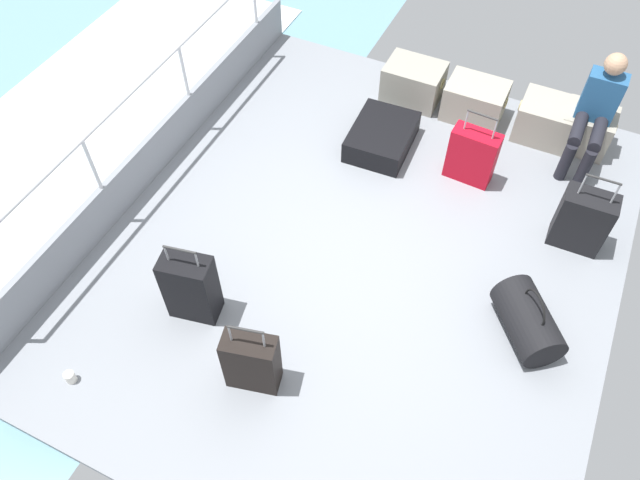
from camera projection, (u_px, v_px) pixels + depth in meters
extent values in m
cube|color=gray|center=(360.00, 248.00, 5.53)|extent=(4.40, 5.20, 0.06)
cube|color=gray|center=(153.00, 155.00, 5.90)|extent=(0.06, 5.20, 0.45)
cylinder|color=silver|center=(100.00, 183.00, 5.30)|extent=(0.04, 0.04, 1.00)
cylinder|color=silver|center=(188.00, 90.00, 6.07)|extent=(0.04, 0.04, 1.00)
cylinder|color=silver|center=(256.00, 18.00, 6.84)|extent=(0.04, 0.04, 1.00)
cylinder|color=silver|center=(134.00, 90.00, 5.29)|extent=(0.04, 4.16, 0.04)
cube|color=white|center=(55.00, 153.00, 6.72)|extent=(2.40, 7.28, 0.01)
cube|color=gray|center=(413.00, 82.00, 6.61)|extent=(0.61, 0.45, 0.41)
torus|color=tan|center=(387.00, 68.00, 6.63)|extent=(0.02, 0.12, 0.12)
torus|color=tan|center=(442.00, 84.00, 6.46)|extent=(0.02, 0.12, 0.12)
cube|color=#9E9989|center=(475.00, 101.00, 6.43)|extent=(0.61, 0.45, 0.40)
torus|color=tan|center=(447.00, 86.00, 6.45)|extent=(0.02, 0.12, 0.12)
torus|color=tan|center=(506.00, 103.00, 6.29)|extent=(0.02, 0.12, 0.12)
cube|color=#9E9989|center=(549.00, 121.00, 6.24)|extent=(0.62, 0.48, 0.41)
torus|color=tan|center=(520.00, 105.00, 6.26)|extent=(0.02, 0.12, 0.12)
torus|color=tan|center=(584.00, 123.00, 6.09)|extent=(0.02, 0.12, 0.12)
cube|color=#9E9989|center=(586.00, 129.00, 6.15)|extent=(0.49, 0.43, 0.41)
torus|color=tan|center=(563.00, 115.00, 6.16)|extent=(0.02, 0.12, 0.12)
torus|color=tan|center=(615.00, 130.00, 6.02)|extent=(0.02, 0.12, 0.12)
cube|color=#26598C|center=(601.00, 96.00, 5.77)|extent=(0.34, 0.20, 0.48)
sphere|color=tan|center=(616.00, 64.00, 5.49)|extent=(0.20, 0.20, 0.20)
cylinder|color=black|center=(598.00, 135.00, 5.74)|extent=(0.12, 0.40, 0.12)
cylinder|color=black|center=(585.00, 167.00, 5.83)|extent=(0.11, 0.11, 0.41)
cylinder|color=black|center=(578.00, 129.00, 5.79)|extent=(0.12, 0.40, 0.12)
cylinder|color=black|center=(566.00, 162.00, 5.87)|extent=(0.11, 0.11, 0.41)
cube|color=black|center=(582.00, 220.00, 5.31)|extent=(0.44, 0.26, 0.59)
cylinder|color=#A5A8AD|center=(583.00, 184.00, 5.03)|extent=(0.02, 0.02, 0.22)
cylinder|color=#A5A8AD|center=(616.00, 194.00, 4.96)|extent=(0.02, 0.02, 0.22)
cylinder|color=#2D2D2D|center=(604.00, 179.00, 4.91)|extent=(0.28, 0.03, 0.02)
cube|color=white|center=(586.00, 207.00, 5.36)|extent=(0.05, 0.01, 0.08)
cube|color=black|center=(191.00, 287.00, 4.84)|extent=(0.43, 0.31, 0.66)
cylinder|color=#A5A8AD|center=(166.00, 253.00, 4.54)|extent=(0.02, 0.02, 0.16)
cylinder|color=#A5A8AD|center=(197.00, 260.00, 4.50)|extent=(0.02, 0.02, 0.16)
cylinder|color=#2D2D2D|center=(179.00, 250.00, 4.46)|extent=(0.26, 0.07, 0.02)
cube|color=silver|center=(195.00, 269.00, 4.85)|extent=(0.05, 0.02, 0.08)
cube|color=#B70C1E|center=(472.00, 156.00, 5.82)|extent=(0.46, 0.23, 0.56)
cylinder|color=#A5A8AD|center=(466.00, 120.00, 5.55)|extent=(0.02, 0.02, 0.21)
cylinder|color=#A5A8AD|center=(495.00, 129.00, 5.47)|extent=(0.02, 0.02, 0.21)
cylinder|color=#2D2D2D|center=(483.00, 115.00, 5.43)|extent=(0.29, 0.04, 0.02)
cube|color=green|center=(479.00, 137.00, 5.75)|extent=(0.05, 0.01, 0.08)
cube|color=black|center=(382.00, 137.00, 6.21)|extent=(0.62, 0.78, 0.24)
cube|color=silver|center=(394.00, 112.00, 6.41)|extent=(0.05, 0.01, 0.08)
cube|color=black|center=(252.00, 362.00, 4.49)|extent=(0.43, 0.28, 0.58)
cylinder|color=#A5A8AD|center=(230.00, 333.00, 4.21)|extent=(0.02, 0.02, 0.18)
cylinder|color=#A5A8AD|center=(264.00, 340.00, 4.18)|extent=(0.02, 0.02, 0.18)
cylinder|color=#2D2D2D|center=(245.00, 330.00, 4.12)|extent=(0.26, 0.08, 0.02)
cube|color=white|center=(254.00, 344.00, 4.48)|extent=(0.05, 0.02, 0.08)
cylinder|color=black|center=(528.00, 321.00, 4.83)|extent=(0.68, 0.72, 0.36)
torus|color=black|center=(534.00, 308.00, 4.68)|extent=(0.20, 0.25, 0.30)
cylinder|color=white|center=(70.00, 377.00, 4.68)|extent=(0.08, 0.08, 0.10)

